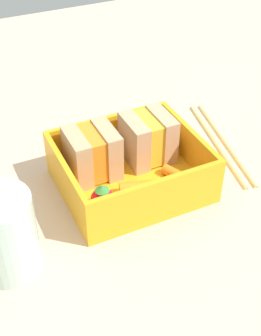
% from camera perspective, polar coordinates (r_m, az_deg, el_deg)
% --- Properties ---
extents(ground_plane, '(1.20, 1.20, 0.02)m').
position_cam_1_polar(ground_plane, '(0.57, 0.00, -2.90)').
color(ground_plane, beige).
extents(bento_tray, '(0.16, 0.14, 0.01)m').
position_cam_1_polar(bento_tray, '(0.56, 0.00, -1.68)').
color(bento_tray, '#F5A41C').
rests_on(bento_tray, ground_plane).
extents(bento_rim, '(0.16, 0.14, 0.05)m').
position_cam_1_polar(bento_rim, '(0.54, 0.00, 0.71)').
color(bento_rim, '#F5A41C').
rests_on(bento_rim, bento_tray).
extents(sandwich_left, '(0.06, 0.06, 0.06)m').
position_cam_1_polar(sandwich_left, '(0.55, -4.68, 1.79)').
color(sandwich_left, tan).
rests_on(sandwich_left, bento_tray).
extents(sandwich_center_left, '(0.06, 0.06, 0.06)m').
position_cam_1_polar(sandwich_center_left, '(0.57, 2.12, 3.67)').
color(sandwich_center_left, tan).
rests_on(sandwich_center_left, bento_tray).
extents(strawberry_far_left, '(0.03, 0.03, 0.03)m').
position_cam_1_polar(strawberry_far_left, '(0.51, -3.42, -3.77)').
color(strawberry_far_left, red).
rests_on(strawberry_far_left, bento_tray).
extents(carrot_stick_left, '(0.05, 0.03, 0.01)m').
position_cam_1_polar(carrot_stick_left, '(0.53, 0.97, -2.49)').
color(carrot_stick_left, orange).
rests_on(carrot_stick_left, bento_tray).
extents(carrot_stick_far_left, '(0.03, 0.05, 0.01)m').
position_cam_1_polar(carrot_stick_far_left, '(0.55, 6.28, -1.19)').
color(carrot_stick_far_left, orange).
rests_on(carrot_stick_far_left, bento_tray).
extents(chopstick_pair, '(0.06, 0.19, 0.01)m').
position_cam_1_polar(chopstick_pair, '(0.64, 10.94, 3.18)').
color(chopstick_pair, tan).
rests_on(chopstick_pair, ground_plane).
extents(drinking_glass, '(0.07, 0.07, 0.09)m').
position_cam_1_polar(drinking_glass, '(0.46, -15.30, -7.77)').
color(drinking_glass, silver).
rests_on(drinking_glass, ground_plane).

